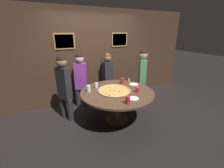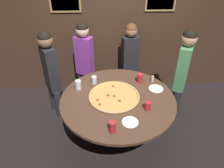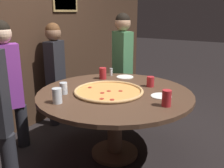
# 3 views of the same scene
# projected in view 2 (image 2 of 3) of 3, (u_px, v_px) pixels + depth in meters

# --- Properties ---
(ground_plane) EXTENTS (24.00, 24.00, 0.00)m
(ground_plane) POSITION_uv_depth(u_px,v_px,m) (117.00, 135.00, 3.50)
(ground_plane) COLOR black
(back_wall) EXTENTS (6.40, 0.08, 2.60)m
(back_wall) POSITION_uv_depth(u_px,v_px,m) (113.00, 25.00, 3.91)
(back_wall) COLOR #3D281C
(back_wall) RESTS_ON ground_plane
(dining_table) EXTENTS (1.63, 1.63, 0.74)m
(dining_table) POSITION_uv_depth(u_px,v_px,m) (118.00, 106.00, 3.15)
(dining_table) COLOR #4C3323
(dining_table) RESTS_ON ground_plane
(giant_pizza) EXTENTS (0.73, 0.73, 0.03)m
(giant_pizza) POSITION_uv_depth(u_px,v_px,m) (114.00, 96.00, 3.10)
(giant_pizza) COLOR #E0994C
(giant_pizza) RESTS_ON dining_table
(drink_cup_front_edge) EXTENTS (0.09, 0.09, 0.14)m
(drink_cup_front_edge) POSITION_uv_depth(u_px,v_px,m) (78.00, 85.00, 3.23)
(drink_cup_front_edge) COLOR silver
(drink_cup_front_edge) RESTS_ON dining_table
(drink_cup_beside_pizza) EXTENTS (0.08, 0.08, 0.15)m
(drink_cup_beside_pizza) POSITION_uv_depth(u_px,v_px,m) (112.00, 127.00, 2.53)
(drink_cup_beside_pizza) COLOR #B22328
(drink_cup_beside_pizza) RESTS_ON dining_table
(drink_cup_centre_back) EXTENTS (0.08, 0.08, 0.12)m
(drink_cup_centre_back) POSITION_uv_depth(u_px,v_px,m) (94.00, 80.00, 3.36)
(drink_cup_centre_back) COLOR silver
(drink_cup_centre_back) RESTS_ON dining_table
(drink_cup_near_left) EXTENTS (0.08, 0.08, 0.11)m
(drink_cup_near_left) POSITION_uv_depth(u_px,v_px,m) (148.00, 106.00, 2.86)
(drink_cup_near_left) COLOR #B22328
(drink_cup_near_left) RESTS_ON dining_table
(drink_cup_by_shaker) EXTENTS (0.09, 0.09, 0.14)m
(drink_cup_by_shaker) POSITION_uv_depth(u_px,v_px,m) (140.00, 78.00, 3.38)
(drink_cup_by_shaker) COLOR #B22328
(drink_cup_by_shaker) RESTS_ON dining_table
(white_plate_far_back) EXTENTS (0.21, 0.21, 0.01)m
(white_plate_far_back) POSITION_uv_depth(u_px,v_px,m) (130.00, 122.00, 2.69)
(white_plate_far_back) COLOR white
(white_plate_far_back) RESTS_ON dining_table
(white_plate_right_side) EXTENTS (0.22, 0.22, 0.01)m
(white_plate_right_side) POSITION_uv_depth(u_px,v_px,m) (156.00, 89.00, 3.27)
(white_plate_right_side) COLOR white
(white_plate_right_side) RESTS_ON dining_table
(condiment_shaker) EXTENTS (0.04, 0.04, 0.10)m
(condiment_shaker) POSITION_uv_depth(u_px,v_px,m) (153.00, 79.00, 3.41)
(condiment_shaker) COLOR silver
(condiment_shaker) RESTS_ON dining_table
(diner_far_left) EXTENTS (0.39, 0.28, 1.47)m
(diner_far_left) POSITION_uv_depth(u_px,v_px,m) (84.00, 57.00, 3.88)
(diner_far_left) COLOR #232328
(diner_far_left) RESTS_ON ground_plane
(diner_side_left) EXTENTS (0.37, 0.23, 1.42)m
(diner_side_left) POSITION_uv_depth(u_px,v_px,m) (130.00, 56.00, 4.00)
(diner_side_left) COLOR #232328
(diner_side_left) RESTS_ON ground_plane
(diner_centre_back) EXTENTS (0.30, 0.40, 1.54)m
(diner_centre_back) POSITION_uv_depth(u_px,v_px,m) (183.00, 69.00, 3.48)
(diner_centre_back) COLOR #232328
(diner_centre_back) RESTS_ON ground_plane
(diner_far_right) EXTENTS (0.31, 0.40, 1.52)m
(diner_far_right) POSITION_uv_depth(u_px,v_px,m) (51.00, 71.00, 3.47)
(diner_far_right) COLOR #232328
(diner_far_right) RESTS_ON ground_plane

